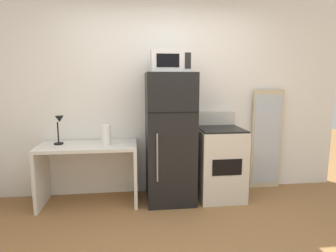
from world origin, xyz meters
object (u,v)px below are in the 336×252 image
at_px(desk, 89,162).
at_px(desk_lamp, 59,125).
at_px(leaning_mirror, 267,139).
at_px(microwave, 170,61).
at_px(oven_range, 219,162).
at_px(refrigerator, 170,138).
at_px(paper_towel_roll, 106,135).

distance_m(desk, desk_lamp, 0.57).
bearing_deg(desk_lamp, leaning_mirror, 4.12).
bearing_deg(microwave, oven_range, 2.41).
distance_m(desk, microwave, 1.59).
bearing_deg(desk_lamp, oven_range, -1.64).
relative_size(desk, leaning_mirror, 0.84).
bearing_deg(leaning_mirror, refrigerator, -169.49).
height_order(desk, leaning_mirror, leaning_mirror).
height_order(refrigerator, oven_range, refrigerator).
height_order(desk_lamp, oven_range, desk_lamp).
bearing_deg(refrigerator, microwave, -89.67).
relative_size(desk_lamp, leaning_mirror, 0.25).
relative_size(desk, oven_range, 1.07).
xyz_separation_m(desk_lamp, microwave, (1.34, -0.08, 0.76)).
bearing_deg(desk, oven_range, -0.46).
xyz_separation_m(desk, leaning_mirror, (2.42, 0.24, 0.17)).
relative_size(paper_towel_roll, oven_range, 0.22).
xyz_separation_m(desk, paper_towel_roll, (0.23, -0.02, 0.34)).
bearing_deg(desk_lamp, desk, -7.49).
bearing_deg(oven_range, microwave, -177.59).
distance_m(refrigerator, microwave, 0.94).
bearing_deg(desk_lamp, paper_towel_roll, -6.17).
distance_m(desk_lamp, oven_range, 2.06).
bearing_deg(desk, microwave, -2.31).
bearing_deg(leaning_mirror, desk_lamp, -175.88).
xyz_separation_m(desk, refrigerator, (1.01, -0.02, 0.28)).
bearing_deg(refrigerator, desk, 178.89).
distance_m(paper_towel_roll, oven_range, 1.49).
distance_m(desk, refrigerator, 1.05).
xyz_separation_m(desk_lamp, paper_towel_roll, (0.56, -0.06, -0.12)).
height_order(desk, microwave, microwave).
bearing_deg(paper_towel_roll, leaning_mirror, 6.72).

